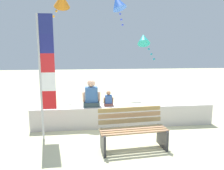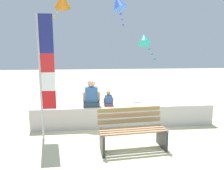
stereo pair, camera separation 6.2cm
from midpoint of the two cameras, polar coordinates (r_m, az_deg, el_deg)
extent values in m
plane|color=#C1BF95|center=(5.26, 5.47, -14.93)|extent=(40.00, 40.00, 0.00)
cube|color=beige|center=(6.14, 3.51, -8.27)|extent=(5.18, 0.55, 0.60)
cube|color=#9C7352|center=(4.51, 6.79, -12.96)|extent=(1.48, 0.19, 0.03)
cube|color=#9A714A|center=(4.61, 6.37, -12.44)|extent=(1.48, 0.19, 0.03)
cube|color=#9A7155|center=(4.71, 5.96, -11.95)|extent=(1.48, 0.19, 0.03)
cube|color=#968359|center=(4.81, 5.58, -11.48)|extent=(1.48, 0.19, 0.03)
cube|color=#957F57|center=(4.87, 5.24, -9.73)|extent=(1.48, 0.17, 0.10)
cube|color=#A37C58|center=(4.85, 5.19, -8.19)|extent=(1.48, 0.17, 0.10)
cube|color=#9F834D|center=(4.83, 5.14, -6.64)|extent=(1.48, 0.17, 0.10)
cube|color=#2D2D33|center=(4.61, -2.32, -15.43)|extent=(0.09, 0.53, 0.45)
cube|color=#2D2D33|center=(4.98, 13.88, -13.80)|extent=(0.09, 0.53, 0.45)
cube|color=#2E4146|center=(5.97, -5.33, -5.19)|extent=(0.45, 0.37, 0.12)
cube|color=#355F9B|center=(5.91, -5.37, -2.60)|extent=(0.35, 0.23, 0.43)
cylinder|color=#DDA88A|center=(5.90, -7.45, -3.16)|extent=(0.07, 0.17, 0.31)
cylinder|color=#DDA88A|center=(5.90, -3.28, -3.09)|extent=(0.07, 0.17, 0.31)
sphere|color=#DDA88A|center=(5.85, -5.42, 0.49)|extent=(0.21, 0.21, 0.21)
cube|color=brown|center=(6.00, -0.66, -5.34)|extent=(0.25, 0.21, 0.07)
cube|color=#34589C|center=(5.96, -0.67, -3.90)|extent=(0.20, 0.13, 0.24)
cylinder|color=#A16D4D|center=(5.95, -1.82, -4.22)|extent=(0.04, 0.10, 0.18)
cylinder|color=#A16D4D|center=(5.97, 0.50, -4.16)|extent=(0.04, 0.10, 0.18)
sphere|color=#A16D4D|center=(5.93, -0.67, -2.19)|extent=(0.12, 0.12, 0.12)
cylinder|color=#B7B7BC|center=(5.21, -18.77, 1.57)|extent=(0.05, 0.05, 3.00)
cube|color=red|center=(5.26, -16.51, -3.94)|extent=(0.32, 0.02, 0.45)
cube|color=white|center=(5.18, -16.74, 0.88)|extent=(0.32, 0.02, 0.45)
cube|color=red|center=(5.13, -16.98, 5.82)|extent=(0.32, 0.02, 0.45)
cube|color=navy|center=(5.13, -17.22, 10.81)|extent=(0.32, 0.02, 0.45)
cube|color=navy|center=(5.16, -17.46, 15.77)|extent=(0.32, 0.02, 0.45)
cone|color=teal|center=(7.71, 9.04, 12.39)|extent=(0.51, 0.64, 0.58)
sphere|color=teal|center=(7.72, 9.76, 11.03)|extent=(0.08, 0.08, 0.08)
sphere|color=teal|center=(7.73, 10.46, 9.67)|extent=(0.08, 0.08, 0.08)
sphere|color=teal|center=(7.75, 11.16, 8.32)|extent=(0.08, 0.08, 0.08)
sphere|color=teal|center=(7.77, 11.84, 6.97)|extent=(0.08, 0.08, 0.08)
cone|color=orange|center=(7.90, -13.17, 21.65)|extent=(0.66, 0.80, 0.71)
sphere|color=orange|center=(7.86, -13.90, 20.35)|extent=(0.08, 0.08, 0.08)
sphere|color=orange|center=(7.83, -14.62, 19.03)|extent=(0.08, 0.08, 0.08)
sphere|color=orange|center=(7.80, -15.33, 17.70)|extent=(0.08, 0.08, 0.08)
cone|color=blue|center=(7.87, 1.98, 21.69)|extent=(0.83, 0.80, 0.63)
sphere|color=#4354DD|center=(7.92, 2.33, 20.28)|extent=(0.08, 0.08, 0.08)
sphere|color=#4354DD|center=(7.97, 2.66, 18.88)|extent=(0.08, 0.08, 0.08)
sphere|color=#4354DD|center=(8.04, 2.99, 17.51)|extent=(0.08, 0.08, 0.08)
sphere|color=#4354DD|center=(8.10, 3.31, 16.16)|extent=(0.08, 0.08, 0.08)
camera|label=1|loc=(0.03, -89.70, 0.05)|focal=33.31mm
camera|label=2|loc=(0.03, 90.30, -0.05)|focal=33.31mm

